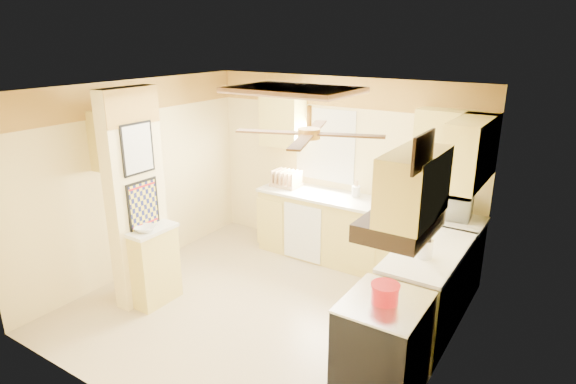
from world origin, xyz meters
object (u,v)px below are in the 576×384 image
Objects in this scene: dutch_oven at (385,293)px; kettle at (425,248)px; stove at (382,347)px; bowl at (145,229)px; microwave at (449,206)px.

dutch_oven is 0.95m from kettle.
stove is 3.76× the size of dutch_oven.
bowl is 2.80m from dutch_oven.
stove is 0.54m from dutch_oven.
kettle reaches higher than dutch_oven.
stove is 4.21× the size of kettle.
bowl is (-2.80, -0.09, 0.51)m from stove.
dutch_oven is 1.12× the size of kettle.
microwave reaches higher than dutch_oven.
stove is at bearing 88.13° from microwave.
microwave is at bearing 95.20° from kettle.
stove is 2.27m from microwave.
dutch_oven is at bearing 1.63° from bowl.
microwave reaches higher than kettle.
microwave reaches higher than bowl.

